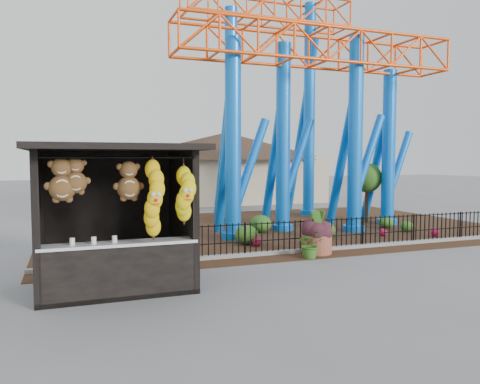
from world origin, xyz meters
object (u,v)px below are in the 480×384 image
object	(u,v)px
terracotta_planter	(317,244)
prize_booth	(116,218)
roller_coaster	(297,72)
potted_plant	(310,244)

from	to	relation	value
terracotta_planter	prize_booth	bearing A→B (deg)	-163.14
roller_coaster	terracotta_planter	xyz separation A→B (m)	(-2.15, -5.53, -6.15)
roller_coaster	terracotta_planter	size ratio (longest dim) A/B	12.33
roller_coaster	potted_plant	distance (m)	8.93
prize_booth	potted_plant	distance (m)	5.74
terracotta_planter	potted_plant	size ratio (longest dim) A/B	1.08
roller_coaster	terracotta_planter	bearing A→B (deg)	-111.23
roller_coaster	potted_plant	size ratio (longest dim) A/B	13.36
prize_booth	terracotta_planter	xyz separation A→B (m)	(5.97, 1.81, -1.25)
terracotta_planter	potted_plant	xyz separation A→B (m)	(-0.49, -0.50, 0.12)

